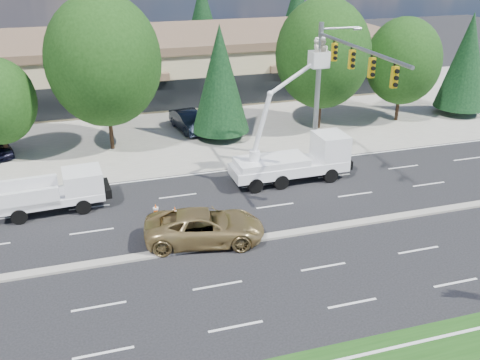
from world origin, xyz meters
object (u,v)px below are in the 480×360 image
object	(u,v)px
minivan	(205,227)
signal_mast	(334,78)
utility_pickup	(59,195)
bucket_truck	(299,152)

from	to	relation	value
minivan	signal_mast	bearing A→B (deg)	-45.68
signal_mast	utility_pickup	size ratio (longest dim) A/B	1.78
signal_mast	utility_pickup	xyz separation A→B (m)	(-16.55, -0.82, -5.17)
bucket_truck	minivan	distance (m)	9.23
utility_pickup	bucket_truck	bearing A→B (deg)	-3.58
signal_mast	utility_pickup	distance (m)	17.36
signal_mast	bucket_truck	size ratio (longest dim) A/B	1.17
signal_mast	minivan	bearing A→B (deg)	-146.35
signal_mast	bucket_truck	bearing A→B (deg)	-161.00
bucket_truck	minivan	world-z (taller)	bucket_truck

